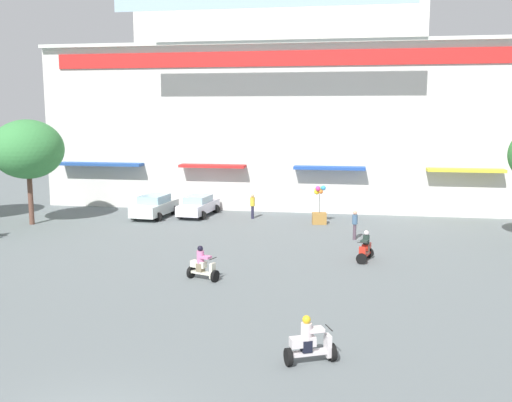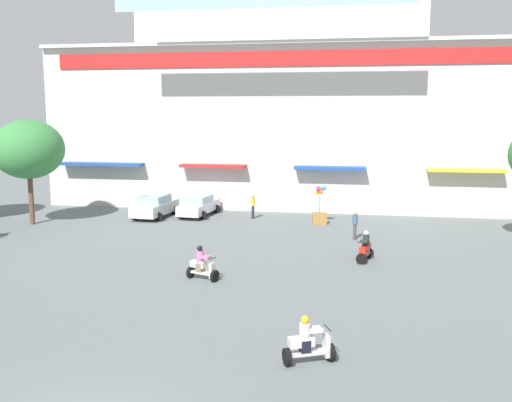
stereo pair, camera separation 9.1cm
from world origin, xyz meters
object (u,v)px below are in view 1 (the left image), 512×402
(scooter_rider_1, at_px, (202,266))
(balloon_vendor_cart, at_px, (319,209))
(pedestrian_0, at_px, (253,205))
(parked_car_0, at_px, (155,206))
(pedestrian_1, at_px, (355,223))
(scooter_rider_2, at_px, (310,343))
(scooter_rider_3, at_px, (365,249))
(parked_car_1, at_px, (198,206))
(plaza_tree_2, at_px, (28,149))

(scooter_rider_1, distance_m, balloon_vendor_cart, 14.09)
(balloon_vendor_cart, bearing_deg, pedestrian_0, 165.88)
(parked_car_0, distance_m, pedestrian_0, 6.77)
(parked_car_0, height_order, pedestrian_1, pedestrian_1)
(scooter_rider_2, distance_m, pedestrian_1, 16.87)
(parked_car_0, bearing_deg, scooter_rider_1, -62.80)
(pedestrian_1, bearing_deg, parked_car_0, 160.70)
(pedestrian_0, height_order, balloon_vendor_cart, balloon_vendor_cart)
(scooter_rider_3, bearing_deg, scooter_rider_2, -98.10)
(parked_car_0, bearing_deg, scooter_rider_3, -33.74)
(parked_car_0, height_order, balloon_vendor_cart, balloon_vendor_cart)
(parked_car_1, distance_m, scooter_rider_2, 24.61)
(pedestrian_0, xyz_separation_m, balloon_vendor_cart, (4.59, -1.15, 0.05))
(pedestrian_1, bearing_deg, scooter_rider_3, -83.34)
(pedestrian_1, relative_size, balloon_vendor_cart, 0.66)
(pedestrian_1, bearing_deg, scooter_rider_1, -125.00)
(scooter_rider_2, relative_size, pedestrian_0, 0.93)
(scooter_rider_3, bearing_deg, pedestrian_0, 126.32)
(parked_car_0, relative_size, balloon_vendor_cart, 1.78)
(scooter_rider_1, height_order, pedestrian_1, pedestrian_1)
(scooter_rider_2, relative_size, pedestrian_1, 0.94)
(plaza_tree_2, height_order, parked_car_0, plaza_tree_2)
(scooter_rider_1, relative_size, scooter_rider_3, 0.99)
(parked_car_0, relative_size, scooter_rider_2, 2.88)
(plaza_tree_2, xyz_separation_m, scooter_rider_2, (19.41, -17.81, -4.23))
(parked_car_1, height_order, scooter_rider_2, scooter_rider_2)
(scooter_rider_1, bearing_deg, pedestrian_0, 91.73)
(scooter_rider_2, bearing_deg, parked_car_1, 113.03)
(scooter_rider_2, height_order, balloon_vendor_cart, balloon_vendor_cart)
(parked_car_1, bearing_deg, balloon_vendor_cart, -10.47)
(parked_car_0, height_order, parked_car_1, parked_car_0)
(scooter_rider_1, xyz_separation_m, balloon_vendor_cart, (4.15, 13.46, 0.40))
(parked_car_0, xyz_separation_m, scooter_rider_2, (12.45, -21.59, -0.17))
(scooter_rider_3, relative_size, pedestrian_1, 0.92)
(pedestrian_0, relative_size, pedestrian_1, 1.01)
(parked_car_0, height_order, pedestrian_0, pedestrian_0)
(pedestrian_0, bearing_deg, scooter_rider_1, -88.27)
(pedestrian_0, relative_size, balloon_vendor_cart, 0.66)
(scooter_rider_1, height_order, pedestrian_0, pedestrian_0)
(parked_car_1, xyz_separation_m, scooter_rider_3, (11.36, -10.53, -0.11))
(scooter_rider_1, distance_m, pedestrian_0, 14.63)
(plaza_tree_2, distance_m, parked_car_1, 11.66)
(plaza_tree_2, xyz_separation_m, scooter_rider_3, (21.14, -5.68, -4.22))
(parked_car_1, distance_m, scooter_rider_1, 15.66)
(parked_car_1, relative_size, balloon_vendor_cart, 1.80)
(scooter_rider_2, distance_m, scooter_rider_3, 12.24)
(parked_car_0, distance_m, scooter_rider_1, 15.71)
(parked_car_1, bearing_deg, scooter_rider_1, -73.82)
(parked_car_1, xyz_separation_m, scooter_rider_2, (9.63, -22.65, -0.12))
(parked_car_1, height_order, balloon_vendor_cart, balloon_vendor_cart)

